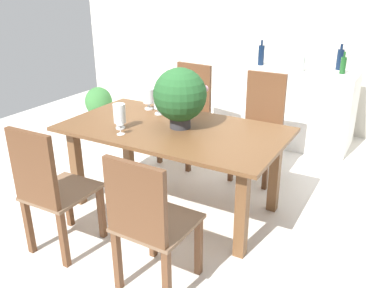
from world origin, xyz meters
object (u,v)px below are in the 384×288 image
(crystal_vase_center_near, at_px, (159,103))
(wine_bottle_dark, at_px, (261,55))
(chair_far_right, at_px, (261,122))
(wine_bottle_clear, at_px, (343,65))
(wine_bottle_green, at_px, (340,59))
(dining_table, at_px, (174,140))
(chair_near_left, at_px, (50,187))
(crystal_vase_left, at_px, (120,114))
(chair_near_right, at_px, (148,220))
(kitchen_counter, at_px, (284,105))
(chair_far_left, at_px, (189,109))
(wine_glass, at_px, (120,122))
(wine_bottle_tall, at_px, (302,64))
(potted_plant_floor, at_px, (99,104))
(flower_centerpiece, at_px, (180,96))
(crystal_vase_right, at_px, (148,97))

(crystal_vase_center_near, height_order, wine_bottle_dark, wine_bottle_dark)
(chair_far_right, relative_size, wine_bottle_clear, 4.32)
(crystal_vase_center_near, bearing_deg, wine_bottle_green, 59.08)
(dining_table, bearing_deg, crystal_vase_center_near, 141.39)
(chair_near_left, bearing_deg, crystal_vase_left, -94.50)
(chair_far_right, distance_m, chair_near_right, 1.99)
(kitchen_counter, height_order, wine_bottle_dark, wine_bottle_dark)
(crystal_vase_left, bearing_deg, kitchen_counter, 72.61)
(chair_far_left, bearing_deg, chair_far_right, 5.21)
(kitchen_counter, bearing_deg, wine_bottle_dark, 177.41)
(chair_near_right, bearing_deg, chair_far_left, -66.09)
(chair_far_right, relative_size, wine_glass, 6.89)
(chair_far_right, xyz_separation_m, wine_bottle_tall, (0.12, 0.93, 0.44))
(wine_bottle_tall, distance_m, potted_plant_floor, 2.80)
(flower_centerpiece, bearing_deg, kitchen_counter, 81.67)
(crystal_vase_center_near, bearing_deg, flower_centerpiece, -30.71)
(chair_far_left, distance_m, wine_bottle_tall, 1.40)
(wine_glass, xyz_separation_m, wine_bottle_tall, (0.83, 2.27, 0.15))
(chair_near_left, bearing_deg, wine_bottle_green, -113.10)
(crystal_vase_left, bearing_deg, wine_glass, -51.00)
(chair_near_left, height_order, kitchen_counter, chair_near_left)
(wine_bottle_clear, relative_size, wine_bottle_tall, 0.96)
(crystal_vase_left, relative_size, crystal_vase_right, 1.07)
(kitchen_counter, distance_m, wine_bottle_tall, 0.60)
(wine_bottle_tall, bearing_deg, potted_plant_floor, -169.57)
(kitchen_counter, height_order, wine_bottle_clear, wine_bottle_clear)
(kitchen_counter, xyz_separation_m, wine_bottle_clear, (0.63, -0.01, 0.56))
(chair_near_right, distance_m, wine_glass, 1.01)
(flower_centerpiece, height_order, kitchen_counter, flower_centerpiece)
(flower_centerpiece, relative_size, wine_bottle_clear, 2.05)
(wine_bottle_clear, bearing_deg, wine_bottle_green, 110.06)
(chair_far_right, relative_size, crystal_vase_left, 4.98)
(wine_bottle_green, bearing_deg, wine_glass, -114.60)
(chair_far_left, relative_size, wine_bottle_green, 3.58)
(wine_bottle_clear, bearing_deg, wine_bottle_dark, 178.57)
(flower_centerpiece, height_order, wine_bottle_green, flower_centerpiece)
(flower_centerpiece, relative_size, wine_bottle_dark, 1.65)
(chair_far_right, xyz_separation_m, wine_bottle_clear, (0.55, 1.05, 0.44))
(chair_far_left, height_order, crystal_vase_center_near, chair_far_left)
(crystal_vase_center_near, xyz_separation_m, kitchen_counter, (0.65, 1.82, -0.40))
(dining_table, relative_size, wine_glass, 12.18)
(chair_near_right, bearing_deg, wine_glass, -41.39)
(flower_centerpiece, relative_size, potted_plant_floor, 0.97)
(chair_far_left, relative_size, chair_near_left, 1.06)
(crystal_vase_center_near, bearing_deg, kitchen_counter, 70.36)
(chair_near_left, bearing_deg, flower_centerpiece, -115.47)
(dining_table, xyz_separation_m, chair_far_right, (0.42, 1.00, -0.07))
(dining_table, bearing_deg, chair_far_left, 112.38)
(wine_bottle_clear, bearing_deg, crystal_vase_center_near, -125.24)
(dining_table, xyz_separation_m, crystal_vase_left, (-0.37, -0.23, 0.24))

